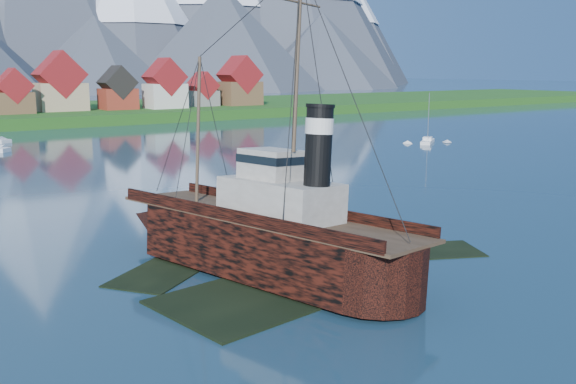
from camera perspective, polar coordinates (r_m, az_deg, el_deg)
ground at (r=48.53m, az=1.43°, el=-7.26°), size 1400.00×1400.00×0.00m
shoal at (r=51.29m, az=1.61°, el=-6.66°), size 31.71×21.24×1.14m
tugboat_wreck at (r=48.90m, az=-3.14°, el=-3.57°), size 6.81×29.34×23.25m
sailboat_d at (r=135.58m, az=12.29°, el=4.37°), size 7.51×6.21×10.72m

